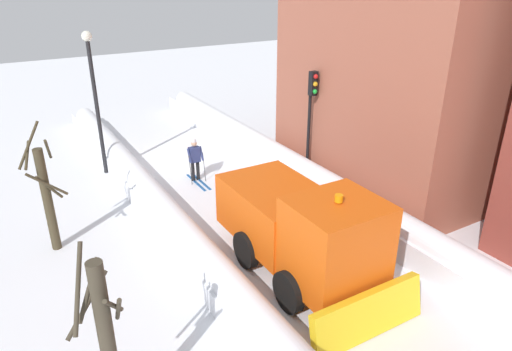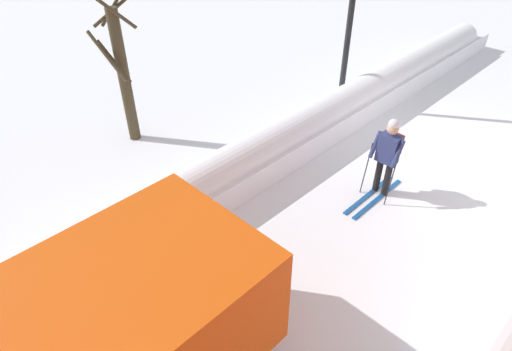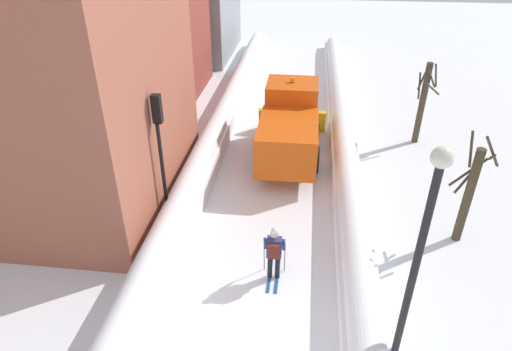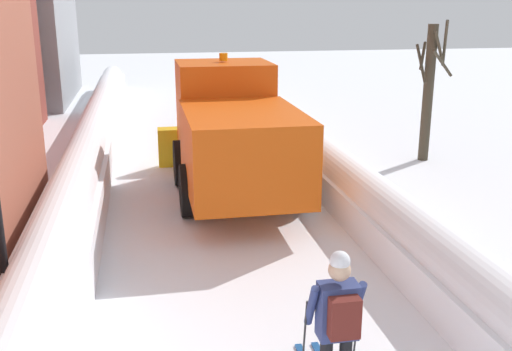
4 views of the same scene
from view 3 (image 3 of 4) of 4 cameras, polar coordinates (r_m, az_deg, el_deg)
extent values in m
plane|color=white|center=(19.61, 2.79, 2.87)|extent=(80.00, 80.00, 0.00)
cube|color=white|center=(19.79, -5.45, 4.36)|extent=(1.10, 36.00, 0.81)
cylinder|color=white|center=(19.61, -5.50, 5.42)|extent=(0.90, 34.20, 0.90)
cube|color=white|center=(19.50, 11.19, 3.17)|extent=(1.10, 36.00, 0.63)
cylinder|color=white|center=(19.36, 11.28, 3.99)|extent=(0.90, 34.20, 0.90)
cube|color=#9E5642|center=(16.80, -27.39, 13.10)|extent=(8.91, 8.45, 10.02)
cube|color=#DB510F|center=(17.51, 4.11, 4.36)|extent=(2.30, 3.40, 1.60)
cube|color=#DB510F|center=(19.83, 4.61, 8.73)|extent=(2.20, 2.00, 2.30)
cube|color=black|center=(20.54, 4.80, 11.04)|extent=(1.85, 0.06, 1.01)
cube|color=yellow|center=(21.54, 4.66, 7.12)|extent=(3.20, 0.46, 1.13)
cylinder|color=orange|center=(19.39, 4.76, 12.21)|extent=(0.20, 0.20, 0.18)
cylinder|color=black|center=(20.11, 1.13, 5.41)|extent=(0.25, 1.10, 1.10)
cylinder|color=black|center=(20.04, 7.72, 5.03)|extent=(0.25, 1.10, 1.10)
cylinder|color=black|center=(18.16, 0.42, 2.45)|extent=(0.25, 1.10, 1.10)
cylinder|color=black|center=(18.08, 7.69, 2.01)|extent=(0.25, 1.10, 1.10)
cylinder|color=black|center=(13.02, 1.79, -11.60)|extent=(0.14, 0.14, 0.82)
cylinder|color=black|center=(13.01, 2.78, -11.67)|extent=(0.14, 0.14, 0.82)
cube|color=navy|center=(12.54, 2.36, -9.21)|extent=(0.42, 0.26, 0.62)
cube|color=#591E19|center=(12.36, 2.28, -9.72)|extent=(0.32, 0.16, 0.44)
sphere|color=tan|center=(12.24, 2.40, -7.53)|extent=(0.24, 0.24, 0.24)
sphere|color=silver|center=(12.18, 2.41, -7.16)|extent=(0.22, 0.22, 0.22)
cylinder|color=navy|center=(12.61, 1.21, -8.72)|extent=(0.09, 0.33, 0.56)
cylinder|color=navy|center=(12.59, 3.59, -8.89)|extent=(0.09, 0.33, 0.56)
cube|color=#194C8C|center=(13.47, 1.87, -12.12)|extent=(0.09, 1.80, 0.03)
cube|color=#194C8C|center=(13.46, 2.82, -12.19)|extent=(0.09, 1.80, 0.03)
cylinder|color=#262628|center=(13.07, 1.06, -10.27)|extent=(0.02, 0.19, 1.19)
cylinder|color=#262628|center=(13.04, 3.72, -10.46)|extent=(0.02, 0.19, 1.19)
cylinder|color=black|center=(14.76, -11.84, 0.08)|extent=(0.12, 0.12, 3.61)
cube|color=black|center=(13.89, -12.66, 8.38)|extent=(0.28, 0.24, 0.90)
sphere|color=red|center=(13.90, -12.62, 9.65)|extent=(0.18, 0.18, 0.18)
sphere|color=gold|center=(14.00, -12.49, 8.59)|extent=(0.18, 0.18, 0.18)
sphere|color=green|center=(14.10, -12.36, 7.54)|extent=(0.18, 0.18, 0.18)
cylinder|color=black|center=(9.77, 19.38, -12.89)|extent=(0.16, 0.16, 5.44)
sphere|color=silver|center=(8.14, 22.86, 2.15)|extent=(0.40, 0.40, 0.40)
cylinder|color=#3E3624|center=(15.13, 25.63, -2.46)|extent=(0.28, 0.28, 3.30)
cylinder|color=#3E3624|center=(14.44, 28.10, 2.10)|extent=(0.36, 0.87, 0.63)
cylinder|color=#3E3624|center=(15.07, 25.66, 0.39)|extent=(1.05, 0.25, 0.99)
cylinder|color=#3E3624|center=(15.02, 25.49, -0.36)|extent=(0.69, 0.38, 0.97)
cylinder|color=#3E3624|center=(14.35, 25.97, 3.09)|extent=(0.22, 0.84, 0.86)
cylinder|color=#3E3624|center=(14.19, 28.15, 2.69)|extent=(0.83, 0.63, 1.22)
cylinder|color=#3E3729|center=(21.18, 20.59, 8.62)|extent=(0.28, 0.28, 3.71)
cylinder|color=#3E3729|center=(20.64, 21.68, 10.43)|extent=(0.94, 0.63, 0.82)
cylinder|color=#3E3729|center=(20.93, 20.57, 11.37)|extent=(0.42, 0.58, 0.74)
cylinder|color=#3E3729|center=(20.64, 21.67, 11.57)|extent=(0.58, 0.45, 0.96)
cylinder|color=#3E3729|center=(20.87, 20.29, 10.80)|extent=(0.14, 0.81, 0.99)
cylinder|color=#3E3729|center=(20.67, 22.15, 11.82)|extent=(0.50, 0.89, 1.27)
camera|label=1|loc=(26.53, 22.33, 26.31)|focal=32.67mm
camera|label=2|loc=(17.55, -6.67, 20.06)|focal=30.58mm
camera|label=4|loc=(6.99, -17.51, -16.01)|focal=41.56mm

